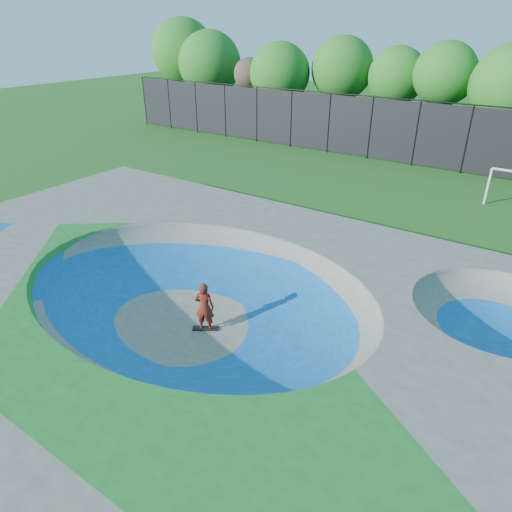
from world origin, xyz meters
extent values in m
plane|color=#1C5317|center=(0.00, 0.00, 0.00)|extent=(120.00, 120.00, 0.00)
cube|color=gray|center=(0.00, 0.00, 0.75)|extent=(22.00, 14.00, 1.50)
imported|color=#B82A0E|center=(0.35, -0.04, 0.79)|extent=(0.68, 0.58, 1.57)
cube|color=black|center=(0.35, -0.04, 0.03)|extent=(0.78, 0.60, 0.05)
cylinder|color=silver|center=(5.21, 16.09, 0.92)|extent=(0.12, 0.12, 1.83)
cylinder|color=black|center=(-24.00, 21.00, 2.00)|extent=(0.09, 0.09, 4.00)
cylinder|color=black|center=(-21.00, 21.00, 2.00)|extent=(0.09, 0.09, 4.00)
cylinder|color=black|center=(-18.00, 21.00, 2.00)|extent=(0.09, 0.09, 4.00)
cylinder|color=black|center=(-15.00, 21.00, 2.00)|extent=(0.09, 0.09, 4.00)
cylinder|color=black|center=(-12.00, 21.00, 2.00)|extent=(0.09, 0.09, 4.00)
cylinder|color=black|center=(-9.00, 21.00, 2.00)|extent=(0.09, 0.09, 4.00)
cylinder|color=black|center=(-6.00, 21.00, 2.00)|extent=(0.09, 0.09, 4.00)
cylinder|color=black|center=(-3.00, 21.00, 2.00)|extent=(0.09, 0.09, 4.00)
cylinder|color=black|center=(0.00, 21.00, 2.00)|extent=(0.09, 0.09, 4.00)
cylinder|color=black|center=(3.00, 21.00, 2.00)|extent=(0.09, 0.09, 4.00)
cube|color=black|center=(0.00, 21.00, 2.00)|extent=(48.00, 0.03, 3.80)
cylinder|color=black|center=(0.00, 21.00, 4.00)|extent=(48.00, 0.08, 0.08)
cylinder|color=#493424|center=(-24.57, 27.08, 1.80)|extent=(0.44, 0.44, 3.60)
sphere|color=#20691B|center=(-24.57, 27.08, 5.82)|extent=(5.92, 5.92, 5.92)
cylinder|color=#493424|center=(-20.59, 26.14, 1.41)|extent=(0.44, 0.44, 2.82)
sphere|color=#20691B|center=(-20.59, 26.14, 4.93)|extent=(5.63, 5.63, 5.63)
cylinder|color=#493424|center=(-15.53, 25.11, 1.65)|extent=(0.44, 0.44, 3.30)
sphere|color=brown|center=(-15.53, 25.11, 4.40)|extent=(2.60, 2.60, 2.60)
cylinder|color=#493424|center=(-12.49, 25.01, 1.39)|extent=(0.44, 0.44, 2.78)
sphere|color=#20691B|center=(-12.49, 25.01, 4.57)|extent=(4.80, 4.80, 4.80)
cylinder|color=#493424|center=(-8.02, 27.00, 1.62)|extent=(0.44, 0.44, 3.24)
sphere|color=#20691B|center=(-8.02, 27.00, 5.04)|extent=(4.79, 4.79, 4.79)
cylinder|color=#493424|center=(-3.57, 26.79, 1.58)|extent=(0.44, 0.44, 3.16)
sphere|color=#20691B|center=(-3.57, 26.79, 4.72)|extent=(4.16, 4.16, 4.16)
cylinder|color=#493424|center=(-0.04, 25.89, 1.78)|extent=(0.44, 0.44, 3.56)
sphere|color=#20691B|center=(-0.04, 25.89, 5.13)|extent=(4.18, 4.18, 4.18)
cylinder|color=#493424|center=(4.22, 25.27, 1.39)|extent=(0.44, 0.44, 2.79)
sphere|color=#20691B|center=(4.22, 25.27, 4.70)|extent=(5.10, 5.10, 5.10)
camera|label=1|loc=(7.84, -8.42, 8.15)|focal=32.00mm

